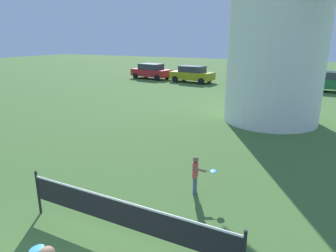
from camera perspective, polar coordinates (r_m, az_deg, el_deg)
tennis_net at (r=6.31m, az=-8.67°, el=-16.23°), size 4.93×0.06×1.10m
player_far at (r=8.15m, az=5.42°, el=-8.84°), size 0.72×0.35×1.06m
parked_car_red at (r=31.73m, az=-3.26°, el=10.41°), size 4.38×2.35×1.56m
parked_car_mustard at (r=29.15m, az=4.62°, el=9.86°), size 4.26×2.19×1.56m
parked_car_blue at (r=28.62m, az=15.87°, el=9.19°), size 4.34×2.21×1.56m
parked_car_green at (r=27.14m, az=27.53°, el=7.62°), size 4.50×2.16×1.56m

